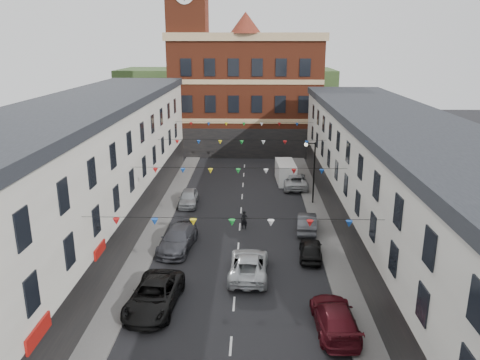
# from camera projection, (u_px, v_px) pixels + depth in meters

# --- Properties ---
(ground) EXTENTS (160.00, 160.00, 0.00)m
(ground) POSITION_uv_depth(u_px,v_px,m) (236.00, 272.00, 31.49)
(ground) COLOR black
(ground) RESTS_ON ground
(pavement_left) EXTENTS (1.80, 64.00, 0.15)m
(pavement_left) POSITION_uv_depth(u_px,v_px,m) (142.00, 257.00, 33.57)
(pavement_left) COLOR #605E5B
(pavement_left) RESTS_ON ground
(pavement_right) EXTENTS (1.80, 64.00, 0.15)m
(pavement_right) POSITION_uv_depth(u_px,v_px,m) (334.00, 259.00, 33.19)
(pavement_right) COLOR #605E5B
(pavement_right) RESTS_ON ground
(terrace_left) EXTENTS (8.40, 56.00, 10.70)m
(terrace_left) POSITION_uv_depth(u_px,v_px,m) (61.00, 190.00, 31.25)
(terrace_left) COLOR beige
(terrace_left) RESTS_ON ground
(terrace_right) EXTENTS (8.40, 56.00, 9.70)m
(terrace_right) POSITION_uv_depth(u_px,v_px,m) (415.00, 201.00, 30.75)
(terrace_right) COLOR silver
(terrace_right) RESTS_ON ground
(civic_building) EXTENTS (20.60, 13.30, 18.50)m
(civic_building) POSITION_uv_depth(u_px,v_px,m) (246.00, 92.00, 65.55)
(civic_building) COLOR maroon
(civic_building) RESTS_ON ground
(clock_tower) EXTENTS (5.60, 5.60, 30.00)m
(clock_tower) POSITION_uv_depth(u_px,v_px,m) (188.00, 42.00, 61.00)
(clock_tower) COLOR maroon
(clock_tower) RESTS_ON ground
(distant_hill) EXTENTS (40.00, 14.00, 10.00)m
(distant_hill) POSITION_uv_depth(u_px,v_px,m) (227.00, 96.00, 89.60)
(distant_hill) COLOR #2C4620
(distant_hill) RESTS_ON ground
(street_lamp) EXTENTS (1.10, 0.36, 6.00)m
(street_lamp) POSITION_uv_depth(u_px,v_px,m) (312.00, 164.00, 43.62)
(street_lamp) COLOR black
(street_lamp) RESTS_ON ground
(car_left_c) EXTENTS (3.04, 5.85, 1.57)m
(car_left_c) POSITION_uv_depth(u_px,v_px,m) (154.00, 295.00, 27.07)
(car_left_c) COLOR black
(car_left_c) RESTS_ON ground
(car_left_d) EXTENTS (2.81, 5.69, 1.59)m
(car_left_d) POSITION_uv_depth(u_px,v_px,m) (178.00, 239.00, 34.86)
(car_left_d) COLOR #44454C
(car_left_d) RESTS_ON ground
(car_left_e) EXTENTS (1.84, 4.29, 1.44)m
(car_left_e) POSITION_uv_depth(u_px,v_px,m) (188.00, 198.00, 44.23)
(car_left_e) COLOR gray
(car_left_e) RESTS_ON ground
(car_right_c) EXTENTS (2.29, 5.30, 1.52)m
(car_right_c) POSITION_uv_depth(u_px,v_px,m) (335.00, 317.00, 24.95)
(car_right_c) COLOR #55111A
(car_right_c) RESTS_ON ground
(car_right_d) EXTENTS (1.93, 4.06, 1.34)m
(car_right_d) POSITION_uv_depth(u_px,v_px,m) (311.00, 249.00, 33.37)
(car_right_d) COLOR black
(car_right_d) RESTS_ON ground
(car_right_e) EXTENTS (1.95, 4.49, 1.44)m
(car_right_e) POSITION_uv_depth(u_px,v_px,m) (307.00, 222.00, 38.19)
(car_right_e) COLOR #4C4E53
(car_right_e) RESTS_ON ground
(car_right_f) EXTENTS (2.54, 5.45, 1.51)m
(car_right_f) POSITION_uv_depth(u_px,v_px,m) (295.00, 181.00, 49.61)
(car_right_f) COLOR #B8BABD
(car_right_f) RESTS_ON ground
(moving_car) EXTENTS (2.69, 5.51, 1.51)m
(moving_car) POSITION_uv_depth(u_px,v_px,m) (249.00, 265.00, 30.87)
(moving_car) COLOR silver
(moving_car) RESTS_ON ground
(white_van) EXTENTS (2.15, 5.05, 2.20)m
(white_van) POSITION_uv_depth(u_px,v_px,m) (286.00, 172.00, 51.54)
(white_van) COLOR white
(white_van) RESTS_ON ground
(pedestrian) EXTENTS (0.65, 0.51, 1.56)m
(pedestrian) POSITION_uv_depth(u_px,v_px,m) (244.00, 220.00, 38.53)
(pedestrian) COLOR black
(pedestrian) RESTS_ON ground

